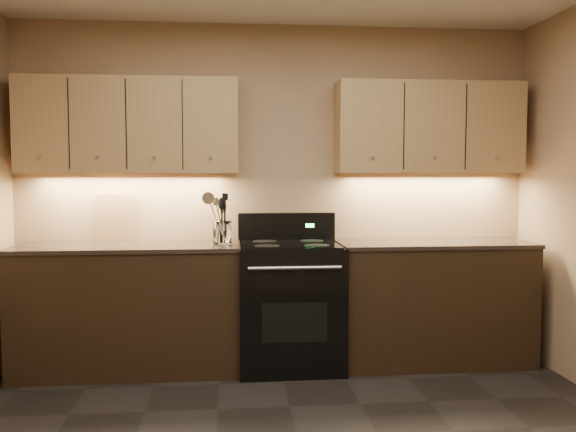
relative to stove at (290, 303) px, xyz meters
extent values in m
cube|color=tan|center=(-0.08, 0.32, 0.82)|extent=(4.00, 0.04, 2.60)
cube|color=black|center=(-1.18, 0.02, -0.03)|extent=(1.60, 0.60, 0.90)
cube|color=#3D2F27|center=(-1.18, 0.02, 0.44)|extent=(1.62, 0.62, 0.03)
cube|color=black|center=(1.10, 0.02, -0.03)|extent=(1.44, 0.60, 0.90)
cube|color=#3D2F27|center=(1.10, 0.02, 0.44)|extent=(1.46, 0.62, 0.03)
cube|color=black|center=(0.00, -0.01, -0.02)|extent=(0.76, 0.65, 0.92)
cube|color=black|center=(0.00, -0.01, 0.45)|extent=(0.70, 0.60, 0.01)
cube|color=black|center=(0.00, 0.28, 0.55)|extent=(0.76, 0.07, 0.22)
cube|color=#19FF33|center=(0.18, 0.24, 0.56)|extent=(0.06, 0.00, 0.03)
cylinder|color=silver|center=(0.00, -0.35, 0.32)|extent=(0.65, 0.02, 0.02)
cube|color=black|center=(0.00, -0.33, -0.07)|extent=(0.46, 0.00, 0.28)
cylinder|color=black|center=(-0.18, -0.16, 0.45)|extent=(0.18, 0.18, 0.00)
cylinder|color=black|center=(0.18, -0.16, 0.45)|extent=(0.18, 0.18, 0.00)
cylinder|color=black|center=(-0.18, 0.14, 0.45)|extent=(0.18, 0.18, 0.00)
cylinder|color=black|center=(0.18, 0.14, 0.45)|extent=(0.18, 0.18, 0.00)
cube|color=tan|center=(-1.18, 0.17, 1.32)|extent=(1.60, 0.30, 0.70)
cube|color=tan|center=(1.10, 0.17, 1.32)|extent=(1.44, 0.30, 0.70)
cube|color=#B2B5BA|center=(-1.38, 0.31, 0.64)|extent=(0.08, 0.01, 0.12)
cylinder|color=white|center=(-0.50, 0.01, 0.54)|extent=(0.14, 0.14, 0.17)
cylinder|color=white|center=(-0.50, 0.01, 0.46)|extent=(0.13, 0.13, 0.02)
cube|color=tan|center=(-1.32, 0.29, 0.63)|extent=(0.29, 0.06, 0.36)
camera|label=1|loc=(-0.44, -4.47, 0.97)|focal=38.00mm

